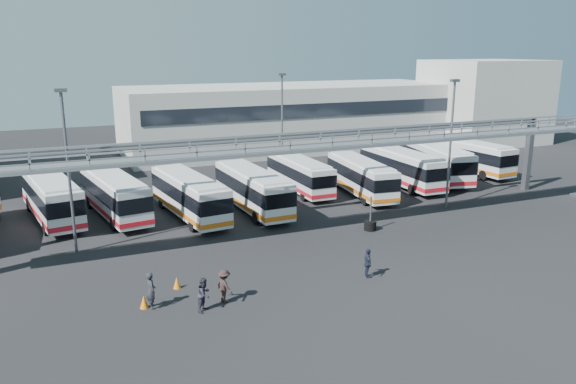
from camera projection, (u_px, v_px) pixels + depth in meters
name	position (u px, v px, depth m)	size (l,w,h in m)	color
ground	(362.00, 258.00, 34.39)	(140.00, 140.00, 0.00)	black
gantry	(320.00, 154.00, 38.24)	(51.40, 5.15, 7.10)	#919399
warehouse	(291.00, 117.00, 71.79)	(42.00, 14.00, 8.00)	#9E9E99
building_right	(484.00, 101.00, 76.14)	(14.00, 12.00, 11.00)	#B2B2AD
light_pole_left	(68.00, 163.00, 33.90)	(0.70, 0.35, 10.21)	#4C4F54
light_pole_mid	(451.00, 137.00, 43.83)	(0.70, 0.35, 10.21)	#4C4F54
light_pole_back	(282.00, 121.00, 54.06)	(0.70, 0.35, 10.21)	#4C4F54
bus_1	(51.00, 196.00, 41.59)	(4.26, 11.25, 3.34)	silver
bus_2	(114.00, 194.00, 42.46)	(4.14, 11.01, 3.27)	silver
bus_3	(189.00, 194.00, 42.28)	(3.70, 10.88, 3.24)	silver
bus_4	(252.00, 188.00, 44.05)	(2.89, 10.82, 3.26)	silver
bus_5	(299.00, 173.00, 49.98)	(2.38, 9.98, 3.03)	silver
bus_6	(361.00, 176.00, 48.82)	(3.57, 10.46, 3.11)	silver
bus_7	(401.00, 166.00, 52.16)	(2.74, 11.03, 3.34)	silver
bus_8	(435.00, 160.00, 54.65)	(4.89, 11.69, 3.46)	silver
bus_9	(467.00, 155.00, 57.78)	(3.36, 11.11, 3.33)	silver
pedestrian_a	(151.00, 290.00, 27.55)	(0.68, 0.45, 1.87)	black
pedestrian_b	(204.00, 294.00, 27.31)	(0.83, 0.64, 1.70)	#272432
pedestrian_c	(224.00, 286.00, 28.22)	(1.13, 0.65, 1.74)	black
pedestrian_d	(368.00, 263.00, 31.30)	(0.99, 0.41, 1.69)	#1A202F
cone_left	(144.00, 302.00, 27.70)	(0.42, 0.42, 0.66)	orange
cone_right	(177.00, 283.00, 29.99)	(0.40, 0.40, 0.64)	orange
tire_stack	(370.00, 225.00, 39.58)	(0.86, 0.86, 2.47)	black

